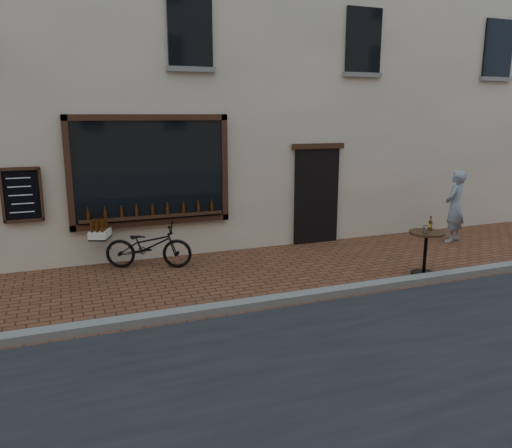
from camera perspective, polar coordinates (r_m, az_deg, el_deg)
name	(u,v)px	position (r m, az deg, el deg)	size (l,w,h in m)	color
ground	(311,303)	(8.16, 6.34, -9.01)	(90.00, 90.00, 0.00)	#59301C
kerb	(306,296)	(8.30, 5.71, -8.16)	(90.00, 0.25, 0.12)	slate
shop_building	(199,33)	(13.82, -6.53, 20.82)	(28.00, 6.20, 10.00)	beige
cargo_bicycle	(147,245)	(10.03, -12.37, -2.39)	(2.01, 1.18, 0.95)	black
bistro_table	(426,244)	(9.88, 18.84, -2.18)	(0.65, 0.65, 1.11)	black
pedestrian	(455,207)	(12.62, 21.77, 1.87)	(0.62, 0.41, 1.70)	gray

